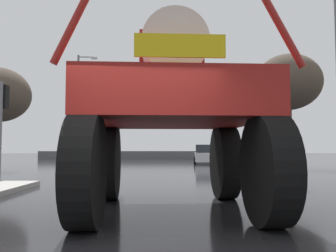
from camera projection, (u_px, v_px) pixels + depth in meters
ground_plane at (156, 168)px, 21.76m from camera, size 120.00×120.00×0.00m
oversize_sprayer at (172, 114)px, 7.14m from camera, size 4.06×5.13×4.38m
sedan_ahead at (205, 155)px, 28.15m from camera, size 2.16×4.23×1.52m
traffic_signal_near_left at (3, 109)px, 12.36m from camera, size 0.24×0.54×3.62m
traffic_signal_near_right at (266, 104)px, 12.55m from camera, size 0.24×0.54×3.92m
streetlight_far_left at (79, 103)px, 29.61m from camera, size 1.70×0.24×9.24m
bare_tree_right at (288, 83)px, 22.92m from camera, size 4.35×4.35×7.45m
roadside_barrier at (159, 155)px, 38.64m from camera, size 26.66×0.24×0.90m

